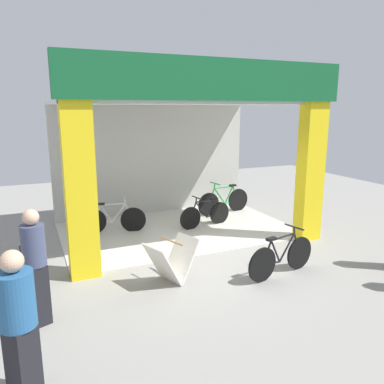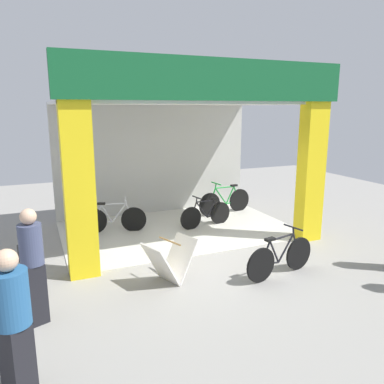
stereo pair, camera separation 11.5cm
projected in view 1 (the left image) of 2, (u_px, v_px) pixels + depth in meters
The scene contains 9 objects.
ground_plane at pixel (210, 254), 7.91m from camera, with size 19.12×19.12×0.00m, color gray.
shop_facade at pixel (177, 147), 9.06m from camera, with size 5.76×3.94×3.89m.
bicycle_inside_0 at pixel (205, 214), 9.68m from camera, with size 1.48×0.41×0.82m.
bicycle_inside_1 at pixel (224, 201), 10.88m from camera, with size 1.70×0.47×0.94m.
bicycle_inside_2 at pixel (113, 219), 9.21m from camera, with size 1.52×0.51×0.86m.
bicycle_parked_0 at pixel (281, 257), 6.87m from camera, with size 1.58×0.45×0.88m.
sandwich_board_sign at pixel (172, 261), 6.60m from camera, with size 1.00×0.82×0.77m.
pedestrian_0 at pixel (19, 323), 3.85m from camera, with size 0.51×0.51×1.64m.
pedestrian_2 at pixel (35, 266), 5.23m from camera, with size 0.41×0.58×1.67m.
Camera 1 is at (-3.33, -6.66, 2.99)m, focal length 35.51 mm.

